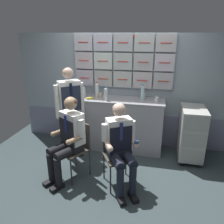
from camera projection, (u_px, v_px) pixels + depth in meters
name	position (u px, v px, depth m)	size (l,w,h in m)	color
ground	(106.00, 182.00, 3.38)	(4.80, 4.80, 0.04)	#333F41
galley_bulkhead	(123.00, 89.00, 4.25)	(4.20, 0.14, 2.15)	#91A1AA
galley_counter	(119.00, 124.00, 4.21)	(1.66, 0.53, 1.00)	#9D9CA2
service_trolley	(191.00, 133.00, 3.82)	(0.40, 0.65, 0.95)	black
folding_chair_left	(77.00, 143.00, 3.40)	(0.55, 0.55, 0.87)	#2D2D33
crew_member_left	(68.00, 136.00, 3.22)	(0.60, 0.69, 1.29)	black
folding_chair_right	(117.00, 149.00, 3.22)	(0.54, 0.54, 0.87)	#2D2D33
crew_member_right	(121.00, 144.00, 3.02)	(0.58, 0.67, 1.27)	black
crew_member_standing	(70.00, 106.00, 3.79)	(0.42, 0.40, 1.61)	black
water_bottle_clear	(106.00, 94.00, 3.93)	(0.06, 0.06, 0.26)	silver
sparkling_bottle_green	(83.00, 91.00, 4.14)	(0.08, 0.08, 0.23)	silver
water_bottle_tall	(143.00, 93.00, 3.97)	(0.07, 0.07, 0.28)	silver
water_bottle_short	(97.00, 90.00, 4.16)	(0.07, 0.07, 0.28)	silver
coffee_cup_white	(157.00, 99.00, 3.88)	(0.07, 0.07, 0.08)	white
paper_cup_blue	(100.00, 95.00, 4.13)	(0.07, 0.07, 0.08)	#C9B186
coffee_cup_spare	(144.00, 96.00, 4.10)	(0.07, 0.07, 0.07)	silver
snack_banana	(90.00, 98.00, 4.03)	(0.17, 0.10, 0.04)	yellow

